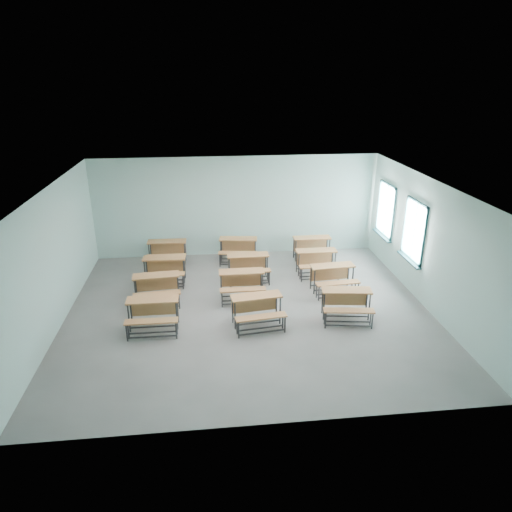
# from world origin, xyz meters

# --- Properties ---
(room) EXTENTS (9.04, 8.04, 3.24)m
(room) POSITION_xyz_m (0.08, 0.03, 1.60)
(room) COLOR gray
(room) RESTS_ON ground
(desk_unit_r0c0) EXTENTS (1.19, 0.80, 0.74)m
(desk_unit_r0c0) POSITION_xyz_m (-2.28, -0.63, 0.50)
(desk_unit_r0c0) COLOR #A5693B
(desk_unit_r0c0) RESTS_ON ground
(desk_unit_r0c1) EXTENTS (1.27, 0.94, 0.74)m
(desk_unit_r0c1) POSITION_xyz_m (0.13, -0.71, 0.50)
(desk_unit_r0c1) COLOR #A5693B
(desk_unit_r0c1) RESTS_ON ground
(desk_unit_r0c2) EXTENTS (1.28, 0.95, 0.74)m
(desk_unit_r0c2) POSITION_xyz_m (2.30, -0.64, 0.50)
(desk_unit_r0c2) COLOR #A5693B
(desk_unit_r0c2) RESTS_ON ground
(desk_unit_r1c0) EXTENTS (1.25, 0.89, 0.74)m
(desk_unit_r1c0) POSITION_xyz_m (-2.32, 0.73, 0.50)
(desk_unit_r1c0) COLOR #A5693B
(desk_unit_r1c0) RESTS_ON ground
(desk_unit_r1c1) EXTENTS (1.19, 0.80, 0.74)m
(desk_unit_r1c1) POSITION_xyz_m (-0.12, 0.73, 0.50)
(desk_unit_r1c1) COLOR #A5693B
(desk_unit_r1c1) RESTS_ON ground
(desk_unit_r1c2) EXTENTS (1.24, 0.88, 0.74)m
(desk_unit_r1c2) POSITION_xyz_m (2.38, 0.85, 0.50)
(desk_unit_r1c2) COLOR #A5693B
(desk_unit_r1c2) RESTS_ON ground
(desk_unit_r2c0) EXTENTS (1.22, 0.85, 0.74)m
(desk_unit_r2c0) POSITION_xyz_m (-2.21, 1.93, 0.50)
(desk_unit_r2c0) COLOR #A5693B
(desk_unit_r2c0) RESTS_ON ground
(desk_unit_r2c1) EXTENTS (1.19, 0.81, 0.74)m
(desk_unit_r2c1) POSITION_xyz_m (0.16, 1.88, 0.50)
(desk_unit_r2c1) COLOR #A5693B
(desk_unit_r2c1) RESTS_ON ground
(desk_unit_r2c2) EXTENTS (1.19, 0.80, 0.74)m
(desk_unit_r2c2) POSITION_xyz_m (2.20, 2.01, 0.50)
(desk_unit_r2c2) COLOR #A5693B
(desk_unit_r2c2) RESTS_ON ground
(desk_unit_r3c0) EXTENTS (1.20, 0.83, 0.74)m
(desk_unit_r3c0) POSITION_xyz_m (-2.23, 3.29, 0.50)
(desk_unit_r3c0) COLOR #A5693B
(desk_unit_r3c0) RESTS_ON ground
(desk_unit_r3c1) EXTENTS (1.27, 0.93, 0.74)m
(desk_unit_r3c1) POSITION_xyz_m (-0.03, 3.29, 0.50)
(desk_unit_r3c1) COLOR #A5693B
(desk_unit_r3c1) RESTS_ON ground
(desk_unit_r3c2) EXTENTS (1.18, 0.79, 0.74)m
(desk_unit_r3c2) POSITION_xyz_m (2.32, 3.13, 0.50)
(desk_unit_r3c2) COLOR #A5693B
(desk_unit_r3c2) RESTS_ON ground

